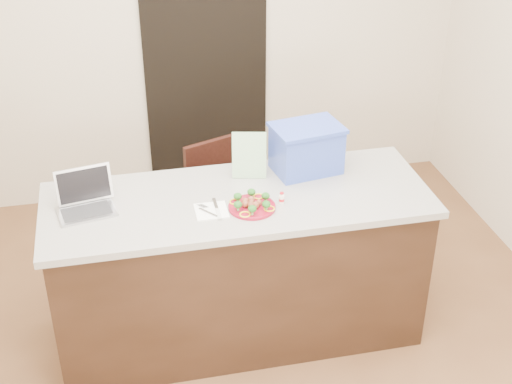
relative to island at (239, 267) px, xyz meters
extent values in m
plane|color=brown|center=(0.00, -0.25, -0.46)|extent=(4.00, 4.00, 0.00)
plane|color=beige|center=(0.00, 1.75, 0.89)|extent=(4.00, 0.00, 4.00)
cube|color=black|center=(0.10, 1.73, 0.54)|extent=(0.90, 0.02, 2.00)
cube|color=black|center=(0.00, 0.00, -0.02)|extent=(2.00, 0.70, 0.88)
cube|color=beige|center=(0.00, 0.00, 0.44)|extent=(2.06, 0.76, 0.04)
cylinder|color=maroon|center=(0.05, -0.13, 0.46)|extent=(0.24, 0.24, 0.01)
torus|color=maroon|center=(0.05, -0.13, 0.47)|extent=(0.24, 0.24, 0.01)
sphere|color=brown|center=(0.05, -0.13, 0.49)|extent=(0.04, 0.04, 0.04)
sphere|color=brown|center=(0.05, -0.10, 0.49)|extent=(0.04, 0.04, 0.04)
sphere|color=brown|center=(0.02, -0.11, 0.49)|extent=(0.04, 0.04, 0.04)
sphere|color=brown|center=(0.02, -0.13, 0.49)|extent=(0.04, 0.04, 0.04)
sphere|color=brown|center=(0.04, -0.16, 0.49)|extent=(0.04, 0.04, 0.04)
sphere|color=brown|center=(0.06, -0.16, 0.49)|extent=(0.04, 0.04, 0.04)
sphere|color=brown|center=(0.08, -0.13, 0.49)|extent=(0.04, 0.04, 0.04)
ellipsoid|color=#164A13|center=(0.13, -0.10, 0.51)|extent=(0.04, 0.04, 0.04)
ellipsoid|color=#164A13|center=(0.06, -0.05, 0.51)|extent=(0.04, 0.04, 0.04)
ellipsoid|color=#164A13|center=(-0.01, -0.07, 0.51)|extent=(0.04, 0.04, 0.04)
ellipsoid|color=#164A13|center=(-0.03, -0.15, 0.51)|extent=(0.04, 0.04, 0.04)
ellipsoid|color=#164A13|center=(0.03, -0.21, 0.51)|extent=(0.04, 0.04, 0.04)
ellipsoid|color=#164A13|center=(0.11, -0.18, 0.51)|extent=(0.04, 0.04, 0.04)
torus|color=yellow|center=(0.10, -0.05, 0.48)|extent=(0.06, 0.06, 0.01)
torus|color=yellow|center=(-0.03, -0.07, 0.48)|extent=(0.06, 0.06, 0.01)
torus|color=yellow|center=(0.00, -0.21, 0.48)|extent=(0.06, 0.06, 0.01)
torus|color=yellow|center=(0.13, -0.18, 0.48)|extent=(0.06, 0.06, 0.01)
cube|color=white|center=(-0.16, -0.11, 0.46)|extent=(0.17, 0.17, 0.01)
cube|color=#B3B3B8|center=(-0.18, -0.13, 0.47)|extent=(0.09, 0.10, 0.00)
cube|color=#B3B3B8|center=(-0.18, -0.07, 0.47)|extent=(0.06, 0.06, 0.00)
cube|color=silver|center=(-0.13, -0.16, 0.47)|extent=(0.02, 0.09, 0.01)
cube|color=#B3B3B8|center=(-0.13, -0.06, 0.47)|extent=(0.02, 0.12, 0.00)
cylinder|color=white|center=(0.21, -0.11, 0.48)|extent=(0.03, 0.03, 0.04)
cylinder|color=white|center=(0.21, -0.11, 0.51)|extent=(0.02, 0.02, 0.01)
cylinder|color=red|center=(0.21, -0.11, 0.52)|extent=(0.02, 0.02, 0.01)
cylinder|color=red|center=(0.21, -0.11, 0.48)|extent=(0.03, 0.03, 0.02)
cube|color=#A4A4A9|center=(-0.78, 0.01, 0.46)|extent=(0.32, 0.25, 0.01)
cube|color=#A4A4A9|center=(-0.78, 0.11, 0.57)|extent=(0.29, 0.10, 0.19)
cube|color=black|center=(-0.78, 0.11, 0.57)|extent=(0.26, 0.09, 0.16)
cube|color=#28282B|center=(-0.78, 0.00, 0.47)|extent=(0.27, 0.18, 0.00)
cube|color=white|center=(0.10, 0.20, 0.59)|extent=(0.19, 0.08, 0.27)
cube|color=#3149B3|center=(0.43, 0.21, 0.58)|extent=(0.39, 0.31, 0.25)
cube|color=#3149B3|center=(0.43, 0.21, 0.72)|extent=(0.42, 0.33, 0.02)
cube|color=black|center=(-0.02, 0.66, -0.06)|extent=(0.49, 0.49, 0.04)
cube|color=black|center=(-0.02, 0.83, 0.17)|extent=(0.36, 0.17, 0.43)
cylinder|color=black|center=(-0.18, 0.49, -0.26)|extent=(0.03, 0.03, 0.40)
cylinder|color=black|center=(0.14, 0.49, -0.26)|extent=(0.03, 0.03, 0.40)
cylinder|color=black|center=(-0.18, 0.82, -0.26)|extent=(0.03, 0.03, 0.40)
cylinder|color=black|center=(0.14, 0.82, -0.26)|extent=(0.03, 0.03, 0.40)
camera|label=1|loc=(-0.60, -3.18, 2.39)|focal=50.00mm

